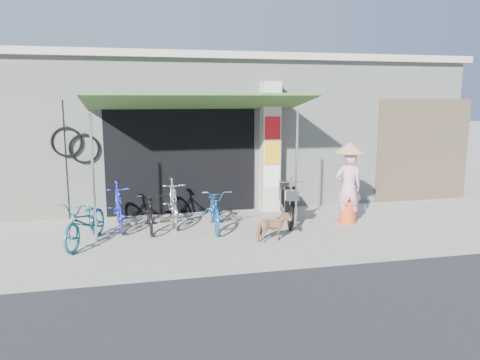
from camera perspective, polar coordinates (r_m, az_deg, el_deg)
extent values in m
plane|color=#A29D93|center=(8.73, 2.78, -7.54)|extent=(80.00, 80.00, 0.00)
cube|color=#A9AEA6|center=(13.33, -3.15, 6.17)|extent=(12.00, 5.00, 3.50)
cube|color=#C0B5A4|center=(13.34, -3.23, 14.04)|extent=(12.30, 5.30, 0.16)
cube|color=black|center=(10.73, -7.13, 2.52)|extent=(3.40, 0.06, 2.50)
cube|color=black|center=(10.85, -7.06, -1.14)|extent=(3.06, 0.04, 1.10)
torus|color=black|center=(10.65, -18.47, 3.66)|extent=(0.65, 0.05, 0.65)
cylinder|color=silver|center=(10.64, -18.56, 5.38)|extent=(0.02, 0.02, 0.12)
torus|color=black|center=(10.67, -20.39, 4.37)|extent=(0.65, 0.05, 0.65)
cylinder|color=silver|center=(10.67, -20.48, 6.09)|extent=(0.02, 0.02, 0.12)
cube|color=beige|center=(10.97, 3.65, 4.05)|extent=(0.42, 0.42, 3.00)
cube|color=red|center=(10.73, 4.01, 6.33)|extent=(0.36, 0.02, 0.52)
cube|color=gold|center=(10.78, 3.98, 3.30)|extent=(0.36, 0.02, 0.52)
cube|color=white|center=(10.85, 3.94, 0.37)|extent=(0.36, 0.02, 0.50)
cube|color=#355A28|center=(9.76, -4.94, 9.49)|extent=(4.60, 1.88, 0.35)
cylinder|color=silver|center=(8.90, -17.46, 0.17)|extent=(0.05, 0.05, 2.36)
cylinder|color=silver|center=(9.43, 6.87, 1.08)|extent=(0.05, 0.05, 2.36)
cube|color=brown|center=(12.93, 21.40, 3.38)|extent=(2.60, 0.06, 2.60)
cube|color=#6B665B|center=(11.02, -27.21, 1.95)|extent=(2.60, 0.06, 2.60)
imported|color=#185C6E|center=(8.90, -18.28, -4.87)|extent=(1.06, 1.70, 0.84)
imported|color=navy|center=(9.80, -14.58, -3.05)|extent=(0.58, 1.60, 0.94)
imported|color=black|center=(9.59, -10.85, -3.64)|extent=(0.53, 1.51, 0.79)
imported|color=#BABBBF|center=(9.92, -8.14, -2.63)|extent=(0.47, 1.60, 0.96)
imported|color=#1E508D|center=(9.49, -3.05, -3.41)|extent=(0.72, 1.68, 0.86)
imported|color=tan|center=(8.67, 4.04, -5.78)|extent=(0.70, 0.44, 0.55)
torus|color=black|center=(9.46, 6.17, -4.61)|extent=(0.19, 0.51, 0.51)
torus|color=black|center=(10.66, 5.39, -2.94)|extent=(0.19, 0.51, 0.51)
cube|color=black|center=(10.04, 5.76, -3.33)|extent=(0.40, 0.93, 0.10)
cube|color=black|center=(10.32, 5.58, -1.76)|extent=(0.36, 0.57, 0.33)
cube|color=black|center=(10.28, 5.60, -0.67)|extent=(0.34, 0.56, 0.09)
cube|color=black|center=(9.56, 6.08, -2.35)|extent=(0.23, 0.14, 0.54)
cylinder|color=silver|center=(9.33, 6.23, -0.27)|extent=(0.49, 0.14, 0.03)
cube|color=silver|center=(9.21, 6.34, -1.86)|extent=(0.28, 0.24, 0.19)
imported|color=pink|center=(10.12, 13.08, -0.86)|extent=(0.61, 0.46, 1.54)
cone|color=#CD471C|center=(10.23, 12.96, -3.83)|extent=(0.38, 0.38, 0.46)
cone|color=tan|center=(10.00, 13.26, 3.87)|extent=(0.64, 0.64, 0.22)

